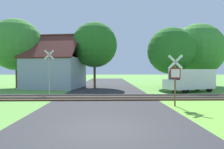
% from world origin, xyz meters
% --- Properties ---
extents(ground_plane, '(160.00, 160.00, 0.00)m').
position_xyz_m(ground_plane, '(0.00, 0.00, 0.00)').
color(ground_plane, '#5B933D').
extents(road_asphalt, '(7.49, 80.00, 0.01)m').
position_xyz_m(road_asphalt, '(0.00, 2.00, 0.00)').
color(road_asphalt, '#2D2D30').
rests_on(road_asphalt, ground).
extents(rail_track, '(60.00, 2.60, 0.22)m').
position_xyz_m(rail_track, '(0.00, 8.06, 0.06)').
color(rail_track, '#422D1E').
rests_on(rail_track, ground).
extents(stop_sign_near, '(0.87, 0.21, 3.10)m').
position_xyz_m(stop_sign_near, '(4.17, 4.63, 1.79)').
color(stop_sign_near, brown).
rests_on(stop_sign_near, ground).
extents(crossing_sign_far, '(0.87, 0.18, 3.95)m').
position_xyz_m(crossing_sign_far, '(-5.02, 10.57, 2.26)').
color(crossing_sign_far, '#9E9EA5').
rests_on(crossing_sign_far, ground).
extents(house, '(7.27, 7.47, 6.48)m').
position_xyz_m(house, '(-6.20, 17.20, 2.01)').
color(house, '#99A3B7').
rests_on(house, ground).
extents(tree_center, '(5.57, 5.57, 8.04)m').
position_xyz_m(tree_center, '(-1.46, 17.61, 5.25)').
color(tree_center, '#513823').
rests_on(tree_center, ground).
extents(tree_left, '(6.17, 6.17, 8.28)m').
position_xyz_m(tree_left, '(-10.84, 17.17, 5.19)').
color(tree_left, '#513823').
rests_on(tree_left, ground).
extents(tree_right, '(5.50, 5.50, 7.18)m').
position_xyz_m(tree_right, '(7.62, 16.29, 4.43)').
color(tree_right, '#513823').
rests_on(tree_right, ground).
extents(tree_far, '(7.04, 7.04, 8.37)m').
position_xyz_m(tree_far, '(12.31, 19.55, 4.84)').
color(tree_far, '#513823').
rests_on(tree_far, ground).
extents(mail_truck, '(5.24, 3.36, 2.24)m').
position_xyz_m(mail_truck, '(8.25, 12.11, 1.24)').
color(mail_truck, white).
rests_on(mail_truck, ground).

